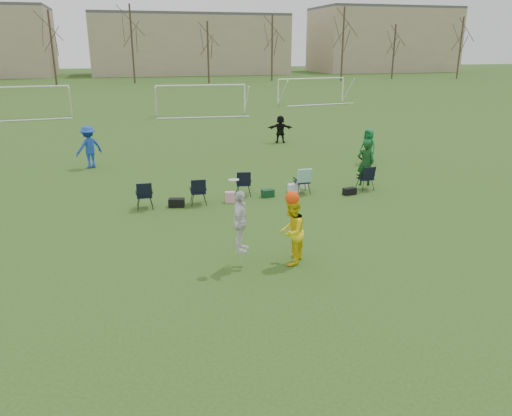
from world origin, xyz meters
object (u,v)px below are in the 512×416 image
object	(u,v)px
goal_left	(20,93)
fielder_blue	(89,147)
center_contest	(273,227)
goal_right	(312,83)
goal_mid	(201,91)
fielder_black	(280,129)
fielder_green_far	(368,146)

from	to	relation	value
goal_left	fielder_blue	bearing A→B (deg)	-77.90
center_contest	goal_right	distance (m)	39.05
goal_left	goal_right	distance (m)	26.31
goal_mid	goal_right	distance (m)	13.42
fielder_black	goal_right	bearing A→B (deg)	-103.97
center_contest	goal_right	world-z (taller)	goal_right
center_contest	goal_right	bearing A→B (deg)	67.50
goal_mid	goal_right	xyz separation A→B (m)	(12.00, 6.00, 0.00)
goal_right	center_contest	bearing A→B (deg)	-120.50
goal_right	fielder_green_far	bearing A→B (deg)	-113.23
fielder_blue	fielder_black	xyz separation A→B (m)	(10.55, 3.81, -0.18)
fielder_green_far	center_contest	xyz separation A→B (m)	(-7.88, -10.12, 0.19)
goal_mid	fielder_green_far	bearing A→B (deg)	-72.11
fielder_blue	goal_mid	xyz separation A→B (m)	(8.03, 17.39, 0.94)
goal_left	goal_mid	world-z (taller)	same
fielder_green_far	center_contest	bearing A→B (deg)	-64.43
center_contest	goal_left	xyz separation A→B (m)	(-11.06, 32.07, 0.89)
fielder_green_far	goal_left	world-z (taller)	goal_left
fielder_black	goal_mid	xyz separation A→B (m)	(-2.52, 13.58, 1.12)
goal_mid	goal_left	bearing A→B (deg)	175.87
goal_left	goal_right	xyz separation A→B (m)	(26.00, 4.00, 0.00)
goal_right	fielder_blue	bearing A→B (deg)	-138.58
goal_left	center_contest	bearing A→B (deg)	-75.98
goal_left	fielder_green_far	bearing A→B (deg)	-54.22
fielder_black	goal_mid	bearing A→B (deg)	-67.64
fielder_green_far	goal_mid	distance (m)	20.58
fielder_blue	goal_left	distance (m)	20.31
fielder_black	center_contest	distance (m)	17.37
fielder_green_far	goal_left	xyz separation A→B (m)	(-18.94, 21.95, 1.08)
fielder_blue	fielder_green_far	world-z (taller)	fielder_blue
fielder_blue	goal_left	bearing A→B (deg)	-104.17
goal_mid	goal_right	world-z (taller)	same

